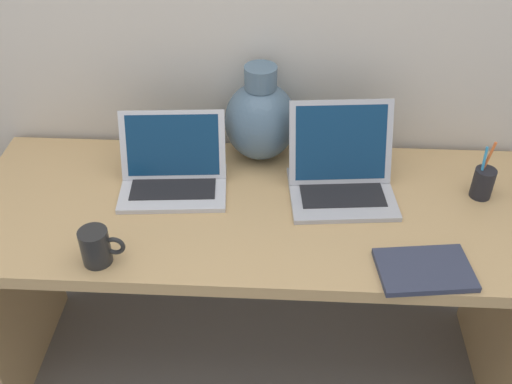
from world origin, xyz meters
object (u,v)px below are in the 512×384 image
(laptop_right, at_px, (341,169))
(pen_cup, at_px, (483,182))
(notebook_stack, at_px, (425,270))
(green_vase, at_px, (260,119))
(coffee_mug, at_px, (96,247))
(laptop_left, at_px, (173,168))

(laptop_right, distance_m, pen_cup, 0.42)
(laptop_right, xyz_separation_m, notebook_stack, (0.20, -0.35, -0.06))
(notebook_stack, relative_size, pen_cup, 1.32)
(green_vase, bearing_deg, coffee_mug, -127.58)
(coffee_mug, bearing_deg, pen_cup, 17.42)
(laptop_left, distance_m, green_vase, 0.32)
(green_vase, bearing_deg, pen_cup, -15.53)
(green_vase, bearing_deg, laptop_right, -33.83)
(laptop_right, height_order, pen_cup, laptop_right)
(green_vase, xyz_separation_m, notebook_stack, (0.45, -0.51, -0.13))
(green_vase, relative_size, pen_cup, 1.73)
(laptop_left, height_order, pen_cup, laptop_left)
(green_vase, relative_size, coffee_mug, 2.67)
(laptop_right, distance_m, notebook_stack, 0.40)
(laptop_right, xyz_separation_m, green_vase, (-0.25, 0.17, 0.07))
(notebook_stack, height_order, coffee_mug, coffee_mug)
(laptop_right, bearing_deg, pen_cup, -2.49)
(laptop_right, relative_size, pen_cup, 1.82)
(coffee_mug, bearing_deg, laptop_left, 67.43)
(coffee_mug, bearing_deg, laptop_right, 28.52)
(coffee_mug, bearing_deg, notebook_stack, 0.23)
(laptop_left, relative_size, pen_cup, 1.84)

